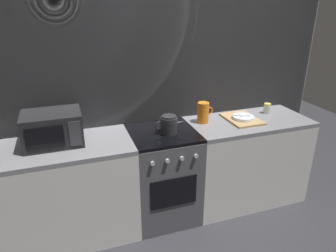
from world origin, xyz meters
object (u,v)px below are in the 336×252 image
(pitcher, at_px, (203,113))
(spice_jar, at_px, (267,108))
(dish_pile, at_px, (242,118))
(stove_unit, at_px, (163,175))
(microwave, at_px, (53,128))
(kettle, at_px, (169,125))

(pitcher, relative_size, spice_jar, 1.90)
(pitcher, height_order, dish_pile, pitcher)
(stove_unit, bearing_deg, spice_jar, 5.56)
(stove_unit, distance_m, microwave, 1.09)
(microwave, xyz_separation_m, kettle, (0.96, -0.11, -0.05))
(stove_unit, distance_m, dish_pile, 0.96)
(stove_unit, relative_size, spice_jar, 8.57)
(microwave, relative_size, pitcher, 2.30)
(dish_pile, height_order, spice_jar, spice_jar)
(microwave, bearing_deg, spice_jar, 1.39)
(pitcher, bearing_deg, spice_jar, 1.43)
(stove_unit, distance_m, spice_jar, 1.29)
(stove_unit, distance_m, kettle, 0.54)
(stove_unit, relative_size, pitcher, 4.50)
(pitcher, bearing_deg, stove_unit, -167.62)
(pitcher, height_order, spice_jar, pitcher)
(kettle, xyz_separation_m, dish_pile, (0.79, 0.07, -0.06))
(kettle, relative_size, spice_jar, 2.71)
(stove_unit, bearing_deg, kettle, -45.79)
(stove_unit, height_order, pitcher, pitcher)
(stove_unit, xyz_separation_m, microwave, (-0.92, 0.06, 0.59))
(stove_unit, height_order, microwave, microwave)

